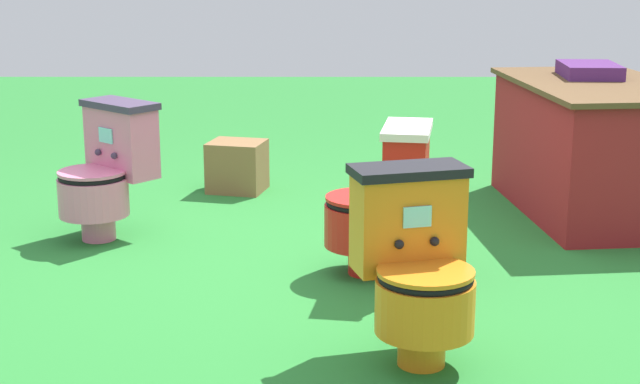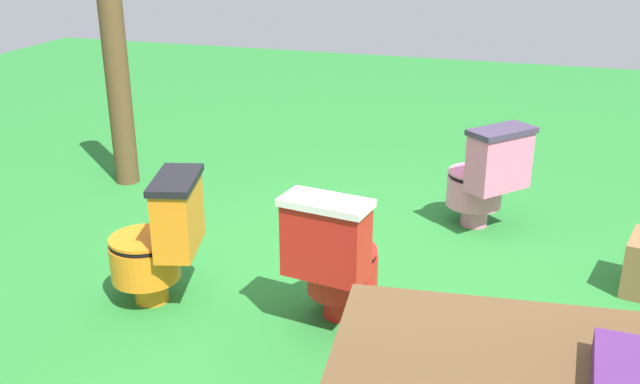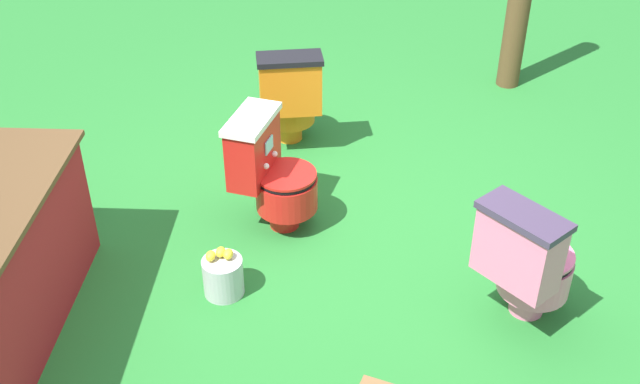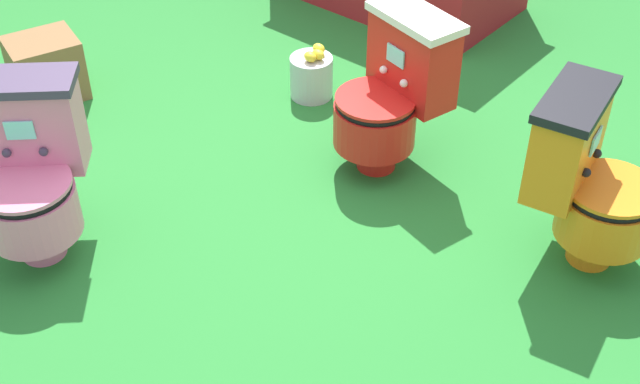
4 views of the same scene
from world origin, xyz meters
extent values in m
plane|color=#26752D|center=(0.00, 0.00, 0.00)|extent=(14.00, 14.00, 0.00)
cylinder|color=pink|center=(-0.45, -1.14, 0.07)|extent=(0.25, 0.25, 0.14)
cylinder|color=pink|center=(-0.44, -1.15, 0.24)|extent=(0.52, 0.52, 0.20)
torus|color=black|center=(-0.44, -1.15, 0.35)|extent=(0.50, 0.50, 0.04)
cylinder|color=#3F334C|center=(-0.44, -1.15, 0.30)|extent=(0.34, 0.34, 0.01)
cube|color=pink|center=(-0.59, -1.02, 0.51)|extent=(0.41, 0.43, 0.37)
cube|color=#3F334C|center=(-0.59, -1.02, 0.71)|extent=(0.45, 0.47, 0.04)
cube|color=#8CE0E5|center=(-0.51, -1.09, 0.56)|extent=(0.08, 0.09, 0.08)
cylinder|color=pink|center=(-0.44, -1.15, 0.37)|extent=(0.51, 0.51, 0.02)
sphere|color=#3F334C|center=(-0.46, -1.04, 0.46)|extent=(0.04, 0.04, 0.04)
sphere|color=#3F334C|center=(-0.55, -1.14, 0.46)|extent=(0.04, 0.04, 0.04)
cylinder|color=red|center=(0.10, 0.27, 0.07)|extent=(0.21, 0.21, 0.14)
cylinder|color=red|center=(0.09, 0.25, 0.24)|extent=(0.42, 0.42, 0.20)
torus|color=black|center=(0.09, 0.25, 0.35)|extent=(0.41, 0.41, 0.04)
cylinder|color=white|center=(0.09, 0.25, 0.30)|extent=(0.27, 0.27, 0.01)
cube|color=red|center=(0.13, 0.45, 0.51)|extent=(0.43, 0.25, 0.37)
cube|color=white|center=(0.13, 0.45, 0.71)|extent=(0.46, 0.28, 0.04)
cube|color=#8CE0E5|center=(0.11, 0.35, 0.56)|extent=(0.11, 0.03, 0.08)
cylinder|color=red|center=(0.09, 0.25, 0.37)|extent=(0.41, 0.41, 0.02)
sphere|color=white|center=(0.18, 0.34, 0.46)|extent=(0.04, 0.04, 0.04)
sphere|color=white|center=(0.04, 0.36, 0.46)|extent=(0.04, 0.04, 0.04)
cylinder|color=orange|center=(1.13, 0.43, 0.07)|extent=(0.22, 0.22, 0.14)
cylinder|color=orange|center=(1.15, 0.44, 0.24)|extent=(0.45, 0.45, 0.20)
torus|color=black|center=(1.15, 0.44, 0.35)|extent=(0.43, 0.43, 0.04)
cylinder|color=black|center=(1.15, 0.44, 0.30)|extent=(0.29, 0.29, 0.01)
cube|color=orange|center=(0.95, 0.38, 0.51)|extent=(0.29, 0.45, 0.37)
cube|color=black|center=(0.95, 0.38, 0.71)|extent=(0.32, 0.47, 0.04)
cube|color=#8CE0E5|center=(1.05, 0.41, 0.56)|extent=(0.04, 0.11, 0.08)
cylinder|color=orange|center=(1.15, 0.44, 0.37)|extent=(0.44, 0.44, 0.02)
sphere|color=black|center=(1.04, 0.48, 0.46)|extent=(0.04, 0.04, 0.04)
sphere|color=black|center=(1.07, 0.34, 0.46)|extent=(0.04, 0.04, 0.04)
cube|color=maroon|center=(-1.00, 1.64, 0.37)|extent=(1.47, 0.94, 0.74)
cube|color=brown|center=(-1.00, 1.64, 0.76)|extent=(1.54, 1.00, 0.03)
cube|color=#4C2360|center=(-1.23, 1.65, 0.81)|extent=(0.45, 0.34, 0.08)
cube|color=brown|center=(-1.50, -0.48, 0.16)|extent=(0.37, 0.40, 0.32)
cylinder|color=#B7B7BF|center=(-0.55, 0.48, 0.11)|extent=(0.22, 0.22, 0.22)
ellipsoid|color=yellow|center=(-0.56, 0.54, 0.25)|extent=(0.07, 0.05, 0.05)
ellipsoid|color=yellow|center=(-0.53, 0.45, 0.25)|extent=(0.07, 0.05, 0.05)
ellipsoid|color=yellow|center=(-0.52, 0.50, 0.25)|extent=(0.07, 0.05, 0.05)
camera|label=1|loc=(4.46, 0.05, 1.53)|focal=53.78mm
camera|label=2|loc=(-0.79, 3.47, 2.00)|focal=40.39mm
camera|label=3|loc=(-3.58, -0.50, 2.83)|focal=43.01mm
camera|label=4|loc=(2.18, -2.13, 2.39)|focal=47.88mm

